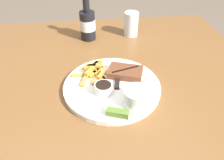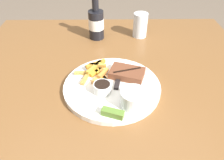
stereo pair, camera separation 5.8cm
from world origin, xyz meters
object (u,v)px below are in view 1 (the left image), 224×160
(coleslaw_cup, at_px, (137,96))
(pickle_spear, at_px, (119,113))
(dinner_plate, at_px, (112,87))
(drinking_glass, at_px, (131,24))
(knife_utensil, at_px, (118,76))
(steak_portion, at_px, (125,72))
(fork_utensil, at_px, (88,80))
(beer_bottle, at_px, (88,24))
(dipping_sauce_cup, at_px, (103,88))

(coleslaw_cup, distance_m, pickle_spear, 0.07)
(dinner_plate, relative_size, drinking_glass, 2.94)
(dinner_plate, distance_m, coleslaw_cup, 0.12)
(dinner_plate, relative_size, knife_utensil, 1.96)
(steak_portion, height_order, fork_utensil, steak_portion)
(pickle_spear, xyz_separation_m, beer_bottle, (-0.07, 0.50, 0.04))
(knife_utensil, xyz_separation_m, beer_bottle, (-0.09, 0.33, 0.05))
(dinner_plate, bearing_deg, pickle_spear, -88.32)
(dinner_plate, xyz_separation_m, drinking_glass, (0.13, 0.38, 0.05))
(knife_utensil, relative_size, beer_bottle, 0.81)
(steak_portion, bearing_deg, pickle_spear, -104.84)
(dinner_plate, bearing_deg, dipping_sauce_cup, -132.40)
(drinking_glass, bearing_deg, beer_bottle, -176.12)
(steak_portion, distance_m, fork_utensil, 0.13)
(dinner_plate, xyz_separation_m, coleslaw_cup, (0.06, -0.09, 0.04))
(dipping_sauce_cup, relative_size, fork_utensil, 0.45)
(pickle_spear, relative_size, beer_bottle, 0.33)
(drinking_glass, bearing_deg, dipping_sauce_cup, -111.87)
(dinner_plate, distance_m, knife_utensil, 0.05)
(coleslaw_cup, xyz_separation_m, fork_utensil, (-0.14, 0.13, -0.03))
(knife_utensil, bearing_deg, coleslaw_cup, -153.42)
(pickle_spear, xyz_separation_m, fork_utensil, (-0.08, 0.17, -0.01))
(dinner_plate, distance_m, pickle_spear, 0.14)
(coleslaw_cup, relative_size, knife_utensil, 0.47)
(dinner_plate, height_order, dipping_sauce_cup, dipping_sauce_cup)
(dipping_sauce_cup, xyz_separation_m, drinking_glass, (0.17, 0.41, 0.02))
(fork_utensil, xyz_separation_m, knife_utensil, (0.10, 0.01, 0.00))
(knife_utensil, distance_m, beer_bottle, 0.34)
(coleslaw_cup, height_order, pickle_spear, coleslaw_cup)
(pickle_spear, relative_size, drinking_glass, 0.62)
(coleslaw_cup, height_order, drinking_glass, drinking_glass)
(dipping_sauce_cup, distance_m, knife_utensil, 0.09)
(dinner_plate, relative_size, steak_portion, 2.40)
(pickle_spear, bearing_deg, dinner_plate, 91.68)
(dinner_plate, xyz_separation_m, dipping_sauce_cup, (-0.03, -0.03, 0.03))
(beer_bottle, bearing_deg, knife_utensil, -74.53)
(beer_bottle, xyz_separation_m, drinking_glass, (0.20, 0.01, -0.02))
(beer_bottle, bearing_deg, pickle_spear, -82.08)
(pickle_spear, bearing_deg, knife_utensil, 83.24)
(steak_portion, relative_size, fork_utensil, 1.05)
(steak_portion, relative_size, pickle_spear, 1.98)
(coleslaw_cup, distance_m, knife_utensil, 0.14)
(knife_utensil, xyz_separation_m, drinking_glass, (0.11, 0.34, 0.03))
(dipping_sauce_cup, bearing_deg, coleslaw_cup, -32.94)
(dipping_sauce_cup, bearing_deg, drinking_glass, 68.13)
(steak_portion, xyz_separation_m, beer_bottle, (-0.12, 0.32, 0.04))
(dipping_sauce_cup, xyz_separation_m, beer_bottle, (-0.03, 0.40, 0.04))
(dinner_plate, xyz_separation_m, steak_portion, (0.05, 0.05, 0.02))
(steak_portion, relative_size, knife_utensil, 0.81)
(dinner_plate, height_order, coleslaw_cup, coleslaw_cup)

